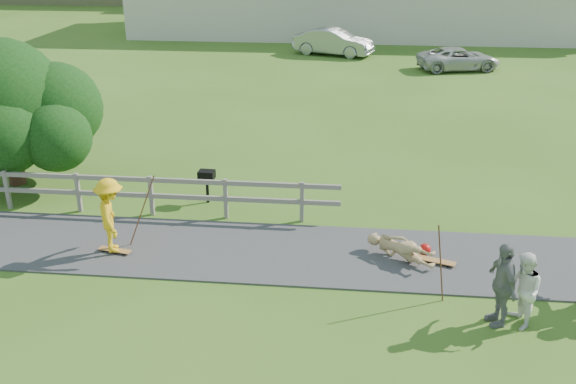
# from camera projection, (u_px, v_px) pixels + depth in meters

# --- Properties ---
(ground) EXTENTS (260.00, 260.00, 0.00)m
(ground) POSITION_uv_depth(u_px,v_px,m) (197.00, 282.00, 13.92)
(ground) COLOR #355F1B
(ground) RESTS_ON ground
(path) EXTENTS (34.00, 3.00, 0.04)m
(path) POSITION_uv_depth(u_px,v_px,m) (212.00, 249.00, 15.28)
(path) COLOR #3C3B3E
(path) RESTS_ON ground
(fence) EXTENTS (15.05, 0.10, 1.10)m
(fence) POSITION_uv_depth(u_px,v_px,m) (55.00, 186.00, 17.11)
(fence) COLOR slate
(fence) RESTS_ON ground
(skater_rider) EXTENTS (1.06, 1.32, 1.78)m
(skater_rider) POSITION_uv_depth(u_px,v_px,m) (111.00, 219.00, 14.77)
(skater_rider) COLOR yellow
(skater_rider) RESTS_ON ground
(skater_fallen) EXTENTS (1.34, 1.60, 0.62)m
(skater_fallen) POSITION_uv_depth(u_px,v_px,m) (400.00, 249.00, 14.69)
(skater_fallen) COLOR tan
(skater_fallen) RESTS_ON ground
(spectator_a) EXTENTS (0.71, 0.84, 1.54)m
(spectator_a) POSITION_uv_depth(u_px,v_px,m) (523.00, 291.00, 12.13)
(spectator_a) COLOR white
(spectator_a) RESTS_ON ground
(spectator_b) EXTENTS (0.65, 1.08, 1.73)m
(spectator_b) POSITION_uv_depth(u_px,v_px,m) (502.00, 284.00, 12.17)
(spectator_b) COLOR slate
(spectator_b) RESTS_ON ground
(car_silver) EXTENTS (4.91, 3.02, 1.53)m
(car_silver) POSITION_uv_depth(u_px,v_px,m) (333.00, 42.00, 37.50)
(car_silver) COLOR #95989C
(car_silver) RESTS_ON ground
(car_white) EXTENTS (4.63, 2.95, 1.19)m
(car_white) POSITION_uv_depth(u_px,v_px,m) (459.00, 59.00, 33.73)
(car_white) COLOR beige
(car_white) RESTS_ON ground
(tree) EXTENTS (5.39, 5.39, 3.65)m
(tree) POSITION_uv_depth(u_px,v_px,m) (8.00, 125.00, 18.48)
(tree) COLOR black
(tree) RESTS_ON ground
(bbq) EXTENTS (0.46, 0.36, 0.94)m
(bbq) POSITION_uv_depth(u_px,v_px,m) (207.00, 187.00, 17.71)
(bbq) COLOR black
(bbq) RESTS_ON ground
(longboard_rider) EXTENTS (0.83, 0.35, 0.09)m
(longboard_rider) POSITION_uv_depth(u_px,v_px,m) (115.00, 252.00, 15.10)
(longboard_rider) COLOR brown
(longboard_rider) RESTS_ON ground
(longboard_fallen) EXTENTS (0.93, 0.50, 0.10)m
(longboard_fallen) POSITION_uv_depth(u_px,v_px,m) (435.00, 262.00, 14.62)
(longboard_fallen) COLOR brown
(longboard_fallen) RESTS_ON ground
(helmet) EXTENTS (0.28, 0.28, 0.28)m
(helmet) POSITION_uv_depth(u_px,v_px,m) (425.00, 249.00, 15.01)
(helmet) COLOR red
(helmet) RESTS_ON ground
(pole_rider) EXTENTS (0.03, 0.03, 2.01)m
(pole_rider) POSITION_uv_depth(u_px,v_px,m) (142.00, 209.00, 15.04)
(pole_rider) COLOR #512D20
(pole_rider) RESTS_ON ground
(pole_spec_left) EXTENTS (0.03, 0.03, 1.73)m
(pole_spec_left) POSITION_uv_depth(u_px,v_px,m) (441.00, 263.00, 12.91)
(pole_spec_left) COLOR #512D20
(pole_spec_left) RESTS_ON ground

